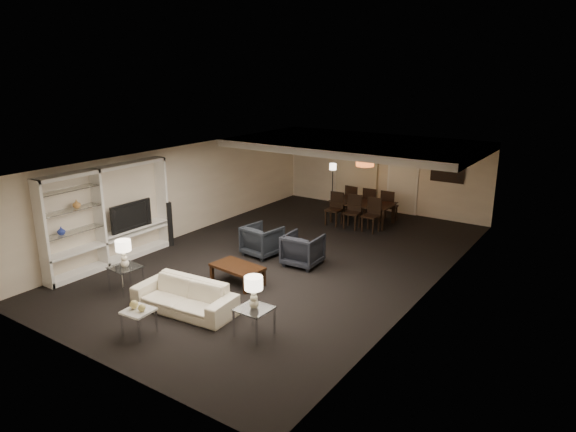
# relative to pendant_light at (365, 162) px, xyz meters

# --- Properties ---
(floor) EXTENTS (11.00, 11.00, 0.00)m
(floor) POSITION_rel_pendant_light_xyz_m (-0.30, -3.50, -1.92)
(floor) COLOR black
(floor) RESTS_ON ground
(ceiling) EXTENTS (7.00, 11.00, 0.02)m
(ceiling) POSITION_rel_pendant_light_xyz_m (-0.30, -3.50, 0.58)
(ceiling) COLOR silver
(ceiling) RESTS_ON ground
(wall_back) EXTENTS (7.00, 0.02, 2.50)m
(wall_back) POSITION_rel_pendant_light_xyz_m (-0.30, 2.00, -0.67)
(wall_back) COLOR beige
(wall_back) RESTS_ON ground
(wall_front) EXTENTS (7.00, 0.02, 2.50)m
(wall_front) POSITION_rel_pendant_light_xyz_m (-0.30, -9.00, -0.67)
(wall_front) COLOR beige
(wall_front) RESTS_ON ground
(wall_left) EXTENTS (0.02, 11.00, 2.50)m
(wall_left) POSITION_rel_pendant_light_xyz_m (-3.80, -3.50, -0.67)
(wall_left) COLOR beige
(wall_left) RESTS_ON ground
(wall_right) EXTENTS (0.02, 11.00, 2.50)m
(wall_right) POSITION_rel_pendant_light_xyz_m (3.20, -3.50, -0.67)
(wall_right) COLOR beige
(wall_right) RESTS_ON ground
(ceiling_soffit) EXTENTS (7.00, 4.00, 0.20)m
(ceiling_soffit) POSITION_rel_pendant_light_xyz_m (-0.30, 0.00, 0.48)
(ceiling_soffit) COLOR silver
(ceiling_soffit) RESTS_ON ceiling
(curtains) EXTENTS (1.50, 0.12, 2.40)m
(curtains) POSITION_rel_pendant_light_xyz_m (-1.20, 1.92, -0.72)
(curtains) COLOR beige
(curtains) RESTS_ON wall_back
(door) EXTENTS (0.90, 0.05, 2.10)m
(door) POSITION_rel_pendant_light_xyz_m (0.40, 1.97, -0.87)
(door) COLOR silver
(door) RESTS_ON wall_back
(painting) EXTENTS (0.95, 0.04, 0.65)m
(painting) POSITION_rel_pendant_light_xyz_m (1.80, 1.96, -0.37)
(painting) COLOR #142D38
(painting) RESTS_ON wall_back
(media_unit) EXTENTS (0.38, 3.40, 2.35)m
(media_unit) POSITION_rel_pendant_light_xyz_m (-3.61, -6.10, -0.74)
(media_unit) COLOR white
(media_unit) RESTS_ON wall_left
(pendant_light) EXTENTS (0.52, 0.52, 0.24)m
(pendant_light) POSITION_rel_pendant_light_xyz_m (0.00, 0.00, 0.00)
(pendant_light) COLOR #D8591E
(pendant_light) RESTS_ON ceiling_soffit
(sofa) EXTENTS (2.13, 0.98, 0.60)m
(sofa) POSITION_rel_pendant_light_xyz_m (-0.39, -6.93, -1.62)
(sofa) COLOR beige
(sofa) RESTS_ON floor
(coffee_table) EXTENTS (1.20, 0.78, 0.41)m
(coffee_table) POSITION_rel_pendant_light_xyz_m (-0.39, -5.33, -1.72)
(coffee_table) COLOR black
(coffee_table) RESTS_ON floor
(armchair_left) EXTENTS (0.91, 0.93, 0.77)m
(armchair_left) POSITION_rel_pendant_light_xyz_m (-0.99, -3.63, -1.54)
(armchair_left) COLOR black
(armchair_left) RESTS_ON floor
(armchair_right) EXTENTS (0.87, 0.89, 0.77)m
(armchair_right) POSITION_rel_pendant_light_xyz_m (0.21, -3.63, -1.54)
(armchair_right) COLOR black
(armchair_right) RESTS_ON floor
(side_table_left) EXTENTS (0.62, 0.62, 0.53)m
(side_table_left) POSITION_rel_pendant_light_xyz_m (-2.09, -6.93, -1.66)
(side_table_left) COLOR silver
(side_table_left) RESTS_ON floor
(side_table_right) EXTENTS (0.58, 0.58, 0.53)m
(side_table_right) POSITION_rel_pendant_light_xyz_m (1.31, -6.93, -1.66)
(side_table_right) COLOR silver
(side_table_right) RESTS_ON floor
(table_lamp_left) EXTENTS (0.33, 0.33, 0.59)m
(table_lamp_left) POSITION_rel_pendant_light_xyz_m (-2.09, -6.93, -1.10)
(table_lamp_left) COLOR beige
(table_lamp_left) RESTS_ON side_table_left
(table_lamp_right) EXTENTS (0.35, 0.35, 0.59)m
(table_lamp_right) POSITION_rel_pendant_light_xyz_m (1.31, -6.93, -1.10)
(table_lamp_right) COLOR beige
(table_lamp_right) RESTS_ON side_table_right
(marble_table) EXTENTS (0.50, 0.50, 0.47)m
(marble_table) POSITION_rel_pendant_light_xyz_m (-0.39, -8.03, -1.68)
(marble_table) COLOR white
(marble_table) RESTS_ON floor
(gold_gourd_a) EXTENTS (0.15, 0.15, 0.15)m
(gold_gourd_a) POSITION_rel_pendant_light_xyz_m (-0.49, -8.03, -1.37)
(gold_gourd_a) COLOR #CBBB6B
(gold_gourd_a) RESTS_ON marble_table
(gold_gourd_b) EXTENTS (0.13, 0.13, 0.13)m
(gold_gourd_b) POSITION_rel_pendant_light_xyz_m (-0.29, -8.03, -1.38)
(gold_gourd_b) COLOR tan
(gold_gourd_b) RESTS_ON marble_table
(television) EXTENTS (1.17, 0.15, 0.67)m
(television) POSITION_rel_pendant_light_xyz_m (-3.58, -5.57, -0.83)
(television) COLOR black
(television) RESTS_ON media_unit
(vase_blue) EXTENTS (0.17, 0.17, 0.18)m
(vase_blue) POSITION_rel_pendant_light_xyz_m (-3.61, -7.32, -0.77)
(vase_blue) COLOR #233499
(vase_blue) RESTS_ON media_unit
(vase_amber) EXTENTS (0.18, 0.18, 0.19)m
(vase_amber) POSITION_rel_pendant_light_xyz_m (-3.61, -6.89, -0.27)
(vase_amber) COLOR #C98A43
(vase_amber) RESTS_ON media_unit
(floor_speaker) EXTENTS (0.17, 0.17, 1.18)m
(floor_speaker) POSITION_rel_pendant_light_xyz_m (-3.43, -4.41, -1.33)
(floor_speaker) COLOR black
(floor_speaker) RESTS_ON floor
(dining_table) EXTENTS (1.89, 1.09, 0.66)m
(dining_table) POSITION_rel_pendant_light_xyz_m (-0.16, 0.26, -1.59)
(dining_table) COLOR black
(dining_table) RESTS_ON floor
(chair_nl) EXTENTS (0.46, 0.46, 0.97)m
(chair_nl) POSITION_rel_pendant_light_xyz_m (-0.76, -0.39, -1.43)
(chair_nl) COLOR black
(chair_nl) RESTS_ON floor
(chair_nm) EXTENTS (0.50, 0.50, 0.97)m
(chair_nm) POSITION_rel_pendant_light_xyz_m (-0.16, -0.39, -1.43)
(chair_nm) COLOR black
(chair_nm) RESTS_ON floor
(chair_nr) EXTENTS (0.47, 0.47, 0.97)m
(chair_nr) POSITION_rel_pendant_light_xyz_m (0.44, -0.39, -1.43)
(chair_nr) COLOR black
(chair_nr) RESTS_ON floor
(chair_fl) EXTENTS (0.47, 0.47, 0.97)m
(chair_fl) POSITION_rel_pendant_light_xyz_m (-0.76, 0.91, -1.43)
(chair_fl) COLOR black
(chair_fl) RESTS_ON floor
(chair_fm) EXTENTS (0.48, 0.48, 0.97)m
(chair_fm) POSITION_rel_pendant_light_xyz_m (-0.16, 0.91, -1.43)
(chair_fm) COLOR black
(chair_fm) RESTS_ON floor
(chair_fr) EXTENTS (0.47, 0.47, 0.97)m
(chair_fr) POSITION_rel_pendant_light_xyz_m (0.44, 0.91, -1.43)
(chair_fr) COLOR black
(chair_fr) RESTS_ON floor
(floor_lamp) EXTENTS (0.24, 0.24, 1.55)m
(floor_lamp) POSITION_rel_pendant_light_xyz_m (-1.63, 1.05, -1.15)
(floor_lamp) COLOR black
(floor_lamp) RESTS_ON floor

